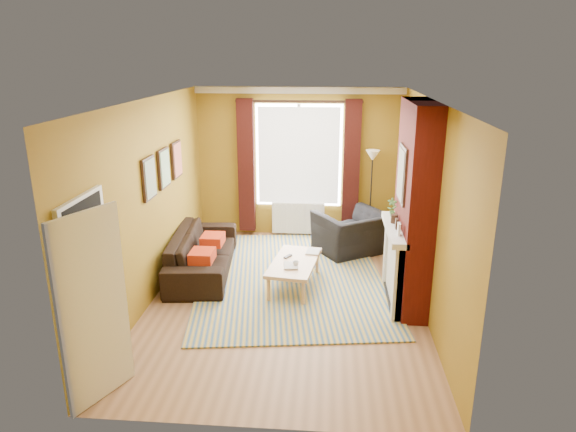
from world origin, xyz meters
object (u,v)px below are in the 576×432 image
at_px(armchair, 351,233).
at_px(coffee_table, 294,264).
at_px(wicker_stool, 329,239).
at_px(sofa, 203,252).
at_px(floor_lamp, 372,170).

bearing_deg(armchair, coffee_table, 25.76).
relative_size(coffee_table, wicker_stool, 3.42).
distance_m(armchair, coffee_table, 1.73).
relative_size(armchair, wicker_stool, 2.90).
bearing_deg(sofa, coffee_table, -111.99).
relative_size(armchair, coffee_table, 0.85).
relative_size(coffee_table, floor_lamp, 0.77).
xyz_separation_m(armchair, floor_lamp, (0.35, 0.57, 1.00)).
bearing_deg(wicker_stool, floor_lamp, 30.24).
height_order(armchair, floor_lamp, floor_lamp).
height_order(wicker_stool, floor_lamp, floor_lamp).
xyz_separation_m(coffee_table, floor_lamp, (1.25, 2.05, 0.99)).
bearing_deg(floor_lamp, sofa, -149.93).
relative_size(armchair, floor_lamp, 0.65).
bearing_deg(coffee_table, armchair, 66.97).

